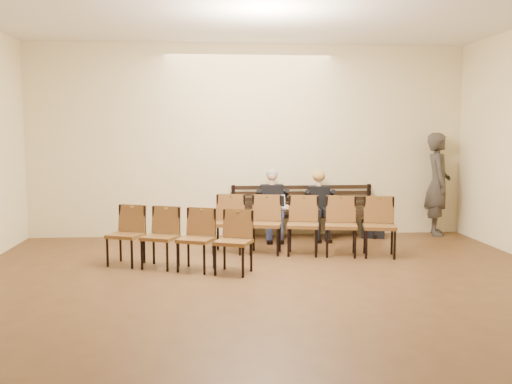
{
  "coord_description": "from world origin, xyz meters",
  "views": [
    {
      "loc": [
        -0.72,
        -5.46,
        1.91
      ],
      "look_at": [
        0.06,
        4.05,
        0.9
      ],
      "focal_mm": 40.0,
      "sensor_mm": 36.0,
      "label": 1
    }
  ],
  "objects_px": {
    "seated_woman": "(320,209)",
    "water_bottle": "(331,210)",
    "bench": "(303,225)",
    "chair_row_back": "(178,239)",
    "passerby": "(438,176)",
    "seated_man": "(273,206)",
    "bag": "(373,229)",
    "chair_row_front": "(303,225)",
    "laptop": "(277,209)"
  },
  "relations": [
    {
      "from": "seated_woman",
      "to": "laptop",
      "type": "bearing_deg",
      "value": -164.59
    },
    {
      "from": "seated_man",
      "to": "laptop",
      "type": "bearing_deg",
      "value": -78.57
    },
    {
      "from": "seated_woman",
      "to": "chair_row_front",
      "type": "bearing_deg",
      "value": -111.65
    },
    {
      "from": "passerby",
      "to": "chair_row_front",
      "type": "height_order",
      "value": "passerby"
    },
    {
      "from": "passerby",
      "to": "bag",
      "type": "bearing_deg",
      "value": 113.52
    },
    {
      "from": "laptop",
      "to": "bag",
      "type": "height_order",
      "value": "laptop"
    },
    {
      "from": "bench",
      "to": "water_bottle",
      "type": "bearing_deg",
      "value": -37.75
    },
    {
      "from": "seated_woman",
      "to": "water_bottle",
      "type": "relative_size",
      "value": 5.22
    },
    {
      "from": "seated_woman",
      "to": "bag",
      "type": "relative_size",
      "value": 2.6
    },
    {
      "from": "bench",
      "to": "seated_woman",
      "type": "relative_size",
      "value": 2.4
    },
    {
      "from": "seated_woman",
      "to": "bag",
      "type": "xyz_separation_m",
      "value": [
        0.99,
        0.03,
        -0.39
      ]
    },
    {
      "from": "passerby",
      "to": "chair_row_back",
      "type": "bearing_deg",
      "value": 131.53
    },
    {
      "from": "bench",
      "to": "water_bottle",
      "type": "distance_m",
      "value": 0.64
    },
    {
      "from": "seated_man",
      "to": "passerby",
      "type": "height_order",
      "value": "passerby"
    },
    {
      "from": "seated_woman",
      "to": "water_bottle",
      "type": "height_order",
      "value": "seated_woman"
    },
    {
      "from": "laptop",
      "to": "passerby",
      "type": "distance_m",
      "value": 3.14
    },
    {
      "from": "chair_row_back",
      "to": "passerby",
      "type": "bearing_deg",
      "value": 48.86
    },
    {
      "from": "chair_row_front",
      "to": "chair_row_back",
      "type": "distance_m",
      "value": 2.06
    },
    {
      "from": "bench",
      "to": "chair_row_back",
      "type": "bearing_deg",
      "value": -133.84
    },
    {
      "from": "chair_row_front",
      "to": "chair_row_back",
      "type": "bearing_deg",
      "value": -145.24
    },
    {
      "from": "bag",
      "to": "laptop",
      "type": "bearing_deg",
      "value": -171.97
    },
    {
      "from": "bench",
      "to": "bag",
      "type": "bearing_deg",
      "value": -3.98
    },
    {
      "from": "seated_man",
      "to": "passerby",
      "type": "relative_size",
      "value": 0.54
    },
    {
      "from": "laptop",
      "to": "bag",
      "type": "bearing_deg",
      "value": -1.38
    },
    {
      "from": "seated_woman",
      "to": "bag",
      "type": "bearing_deg",
      "value": 1.83
    },
    {
      "from": "seated_man",
      "to": "water_bottle",
      "type": "bearing_deg",
      "value": -12.12
    },
    {
      "from": "seated_man",
      "to": "water_bottle",
      "type": "xyz_separation_m",
      "value": [
        1.01,
        -0.22,
        -0.04
      ]
    },
    {
      "from": "seated_woman",
      "to": "chair_row_front",
      "type": "relative_size",
      "value": 0.38
    },
    {
      "from": "bench",
      "to": "chair_row_front",
      "type": "distance_m",
      "value": 1.46
    },
    {
      "from": "seated_man",
      "to": "passerby",
      "type": "distance_m",
      "value": 3.16
    },
    {
      "from": "seated_man",
      "to": "water_bottle",
      "type": "distance_m",
      "value": 1.04
    },
    {
      "from": "seated_man",
      "to": "laptop",
      "type": "distance_m",
      "value": 0.23
    },
    {
      "from": "passerby",
      "to": "chair_row_front",
      "type": "xyz_separation_m",
      "value": [
        -2.78,
        -1.52,
        -0.63
      ]
    },
    {
      "from": "bag",
      "to": "chair_row_front",
      "type": "xyz_separation_m",
      "value": [
        -1.51,
        -1.34,
        0.31
      ]
    },
    {
      "from": "seated_woman",
      "to": "chair_row_back",
      "type": "distance_m",
      "value": 3.2
    },
    {
      "from": "laptop",
      "to": "chair_row_back",
      "type": "relative_size",
      "value": 0.16
    },
    {
      "from": "water_bottle",
      "to": "bench",
      "type": "bearing_deg",
      "value": 142.25
    },
    {
      "from": "seated_woman",
      "to": "passerby",
      "type": "bearing_deg",
      "value": 5.56
    },
    {
      "from": "chair_row_front",
      "to": "seated_woman",
      "type": "bearing_deg",
      "value": 80.16
    },
    {
      "from": "chair_row_front",
      "to": "chair_row_back",
      "type": "xyz_separation_m",
      "value": [
        -1.89,
        -0.8,
        -0.03
      ]
    },
    {
      "from": "bench",
      "to": "passerby",
      "type": "bearing_deg",
      "value": 2.26
    },
    {
      "from": "chair_row_front",
      "to": "bag",
      "type": "bearing_deg",
      "value": 53.28
    },
    {
      "from": "seated_man",
      "to": "bench",
      "type": "bearing_deg",
      "value": 11.77
    },
    {
      "from": "seated_man",
      "to": "chair_row_back",
      "type": "relative_size",
      "value": 0.57
    },
    {
      "from": "bench",
      "to": "chair_row_back",
      "type": "height_order",
      "value": "chair_row_back"
    },
    {
      "from": "seated_man",
      "to": "chair_row_back",
      "type": "xyz_separation_m",
      "value": [
        -1.56,
        -2.11,
        -0.16
      ]
    },
    {
      "from": "water_bottle",
      "to": "chair_row_back",
      "type": "relative_size",
      "value": 0.1
    },
    {
      "from": "water_bottle",
      "to": "chair_row_front",
      "type": "height_order",
      "value": "chair_row_front"
    },
    {
      "from": "seated_man",
      "to": "seated_woman",
      "type": "height_order",
      "value": "seated_man"
    },
    {
      "from": "chair_row_front",
      "to": "laptop",
      "type": "bearing_deg",
      "value": 116.65
    }
  ]
}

